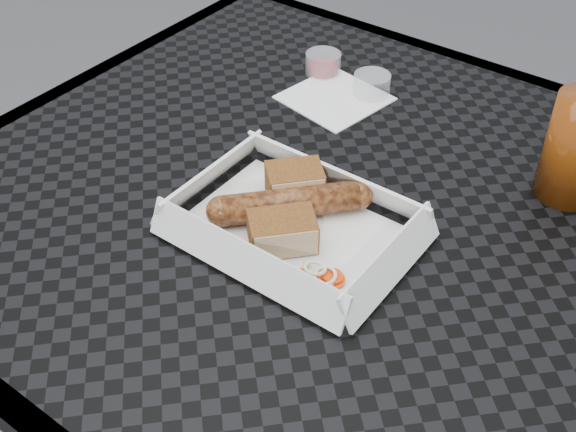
{
  "coord_description": "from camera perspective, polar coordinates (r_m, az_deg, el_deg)",
  "views": [
    {
      "loc": [
        0.38,
        -0.53,
        1.26
      ],
      "look_at": [
        0.04,
        -0.08,
        0.78
      ],
      "focal_mm": 45.0,
      "sensor_mm": 36.0,
      "label": 1
    }
  ],
  "objects": [
    {
      "name": "veg_garnish",
      "position": [
        0.71,
        2.28,
        -5.16
      ],
      "size": [
        0.03,
        0.03,
        0.0
      ],
      "color": "#F7420A",
      "rests_on": "food_tray"
    },
    {
      "name": "condiment_cup_empty",
      "position": [
        0.99,
        6.63,
        10.25
      ],
      "size": [
        0.05,
        0.05,
        0.03
      ],
      "primitive_type": "cylinder",
      "color": "silver",
      "rests_on": "patio_table"
    },
    {
      "name": "napkin",
      "position": [
        0.99,
        3.71,
        9.29
      ],
      "size": [
        0.14,
        0.14,
        0.0
      ],
      "primitive_type": "cube",
      "rotation": [
        0.0,
        0.0,
        -0.18
      ],
      "color": "white",
      "rests_on": "patio_table"
    },
    {
      "name": "patio_table",
      "position": [
        0.88,
        0.91,
        -1.36
      ],
      "size": [
        0.8,
        0.8,
        0.74
      ],
      "color": "black",
      "rests_on": "ground"
    },
    {
      "name": "condiment_cup_sauce",
      "position": [
        1.04,
        2.8,
        11.95
      ],
      "size": [
        0.05,
        0.05,
        0.03
      ],
      "primitive_type": "cylinder",
      "color": "maroon",
      "rests_on": "patio_table"
    },
    {
      "name": "bread_near",
      "position": [
        0.8,
        0.53,
        2.63
      ],
      "size": [
        0.07,
        0.07,
        0.04
      ],
      "primitive_type": "cube",
      "rotation": [
        0.0,
        0.0,
        0.82
      ],
      "color": "brown",
      "rests_on": "food_tray"
    },
    {
      "name": "food_tray",
      "position": [
        0.77,
        0.44,
        -1.19
      ],
      "size": [
        0.22,
        0.15,
        0.0
      ],
      "primitive_type": "cube",
      "color": "white",
      "rests_on": "patio_table"
    },
    {
      "name": "bread_far",
      "position": [
        0.74,
        -0.44,
        -1.23
      ],
      "size": [
        0.08,
        0.08,
        0.03
      ],
      "primitive_type": "cube",
      "rotation": [
        0.0,
        0.0,
        0.82
      ],
      "color": "brown",
      "rests_on": "food_tray"
    },
    {
      "name": "bratwurst",
      "position": [
        0.77,
        0.2,
        1.02
      ],
      "size": [
        0.14,
        0.14,
        0.03
      ],
      "rotation": [
        0.0,
        0.0,
        0.82
      ],
      "color": "brown",
      "rests_on": "food_tray"
    }
  ]
}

